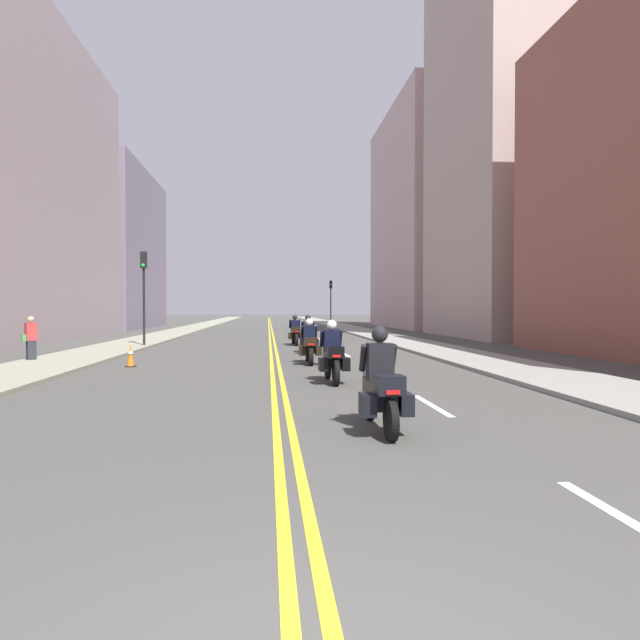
# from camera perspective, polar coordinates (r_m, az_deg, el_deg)

# --- Properties ---
(ground_plane) EXTENTS (264.00, 264.00, 0.00)m
(ground_plane) POSITION_cam_1_polar(r_m,az_deg,el_deg) (50.49, -5.18, -0.98)
(ground_plane) COLOR #444440
(sidewalk_left) EXTENTS (2.97, 144.00, 0.12)m
(sidewalk_left) POSITION_cam_1_polar(r_m,az_deg,el_deg) (50.99, -13.53, -0.92)
(sidewalk_left) COLOR gray
(sidewalk_left) RESTS_ON ground
(sidewalk_right) EXTENTS (2.97, 144.00, 0.12)m
(sidewalk_right) POSITION_cam_1_polar(r_m,az_deg,el_deg) (51.06, 3.15, -0.89)
(sidewalk_right) COLOR gray
(sidewalk_right) RESTS_ON ground
(centreline_yellow_inner) EXTENTS (0.12, 132.00, 0.01)m
(centreline_yellow_inner) POSITION_cam_1_polar(r_m,az_deg,el_deg) (50.49, -5.32, -0.98)
(centreline_yellow_inner) COLOR yellow
(centreline_yellow_inner) RESTS_ON ground
(centreline_yellow_outer) EXTENTS (0.12, 132.00, 0.01)m
(centreline_yellow_outer) POSITION_cam_1_polar(r_m,az_deg,el_deg) (50.49, -5.05, -0.98)
(centreline_yellow_outer) COLOR yellow
(centreline_yellow_outer) RESTS_ON ground
(lane_dashes_white) EXTENTS (0.14, 56.40, 0.01)m
(lane_dashes_white) POSITION_cam_1_polar(r_m,az_deg,el_deg) (31.67, 0.35, -2.25)
(lane_dashes_white) COLOR silver
(lane_dashes_white) RESTS_ON ground
(building_right_1) EXTENTS (6.68, 13.47, 28.46)m
(building_right_1) POSITION_cam_1_polar(r_m,az_deg,el_deg) (41.19, 18.20, 18.54)
(building_right_1) COLOR #B19A91
(building_right_1) RESTS_ON ground
(building_left_2) EXTENTS (8.34, 18.50, 15.61)m
(building_left_2) POSITION_cam_1_polar(r_m,az_deg,el_deg) (59.14, -21.33, 6.83)
(building_left_2) COLOR gray
(building_left_2) RESTS_ON ground
(building_right_2) EXTENTS (6.36, 19.86, 22.22)m
(building_right_2) POSITION_cam_1_polar(r_m,az_deg,el_deg) (58.19, 10.26, 10.27)
(building_right_2) COLOR #C2A2A2
(building_right_2) RESTS_ON ground
(motorcycle_0) EXTENTS (0.77, 2.13, 1.63)m
(motorcycle_0) POSITION_cam_1_polar(r_m,az_deg,el_deg) (8.57, 6.39, -7.14)
(motorcycle_0) COLOR black
(motorcycle_0) RESTS_ON ground
(motorcycle_1) EXTENTS (0.77, 2.11, 1.62)m
(motorcycle_1) POSITION_cam_1_polar(r_m,az_deg,el_deg) (14.05, 1.28, -3.86)
(motorcycle_1) COLOR black
(motorcycle_1) RESTS_ON ground
(motorcycle_2) EXTENTS (0.76, 2.22, 1.57)m
(motorcycle_2) POSITION_cam_1_polar(r_m,az_deg,el_deg) (18.87, -1.10, -2.68)
(motorcycle_2) COLOR black
(motorcycle_2) RESTS_ON ground
(motorcycle_3) EXTENTS (0.77, 2.26, 1.64)m
(motorcycle_3) POSITION_cam_1_polar(r_m,az_deg,el_deg) (23.48, -1.24, -1.87)
(motorcycle_3) COLOR black
(motorcycle_3) RESTS_ON ground
(motorcycle_4) EXTENTS (0.78, 2.24, 1.58)m
(motorcycle_4) POSITION_cam_1_polar(r_m,az_deg,el_deg) (28.57, -2.62, -1.35)
(motorcycle_4) COLOR black
(motorcycle_4) RESTS_ON ground
(traffic_cone_0) EXTENTS (0.31, 0.31, 0.74)m
(traffic_cone_0) POSITION_cam_1_polar(r_m,az_deg,el_deg) (18.95, -19.15, -3.53)
(traffic_cone_0) COLOR black
(traffic_cone_0) RESTS_ON ground
(traffic_light_near) EXTENTS (0.28, 0.38, 4.70)m
(traffic_light_near) POSITION_cam_1_polar(r_m,az_deg,el_deg) (28.25, -17.90, 3.83)
(traffic_light_near) COLOR black
(traffic_light_near) RESTS_ON ground
(traffic_light_far) EXTENTS (0.28, 0.38, 4.84)m
(traffic_light_far) POSITION_cam_1_polar(r_m,az_deg,el_deg) (57.10, 1.13, 2.62)
(traffic_light_far) COLOR black
(traffic_light_far) RESTS_ON ground
(pedestrian_0) EXTENTS (0.46, 0.44, 1.64)m
(pedestrian_0) POSITION_cam_1_polar(r_m,az_deg,el_deg) (21.59, -27.92, -1.75)
(pedestrian_0) COLOR #2B2D36
(pedestrian_0) RESTS_ON ground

